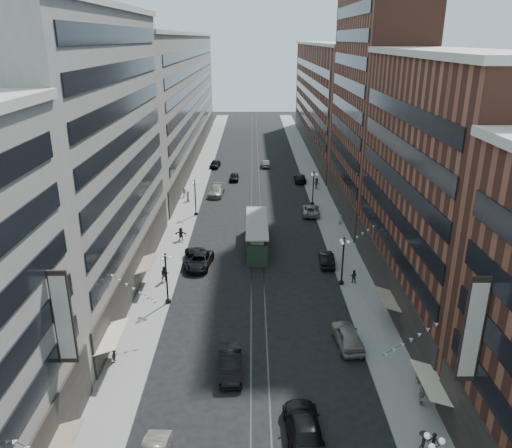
{
  "coord_description": "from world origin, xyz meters",
  "views": [
    {
      "loc": [
        -0.53,
        -16.98,
        25.51
      ],
      "look_at": [
        -0.15,
        37.9,
        5.0
      ],
      "focal_mm": 35.0,
      "sensor_mm": 36.0,
      "label": 1
    }
  ],
  "objects_px": {
    "pedestrian_2": "(165,274)",
    "pedestrian_extra_1": "(418,372)",
    "car_7": "(195,258)",
    "pedestrian_9": "(317,184)",
    "streetcar": "(257,236)",
    "pedestrian_extra_0": "(114,354)",
    "lamppost_se_far": "(343,259)",
    "car_10": "(327,259)",
    "car_11": "(311,210)",
    "car_13": "(234,177)",
    "car_9": "(215,164)",
    "pedestrian_3": "(423,441)",
    "lamppost_sw_mid": "(195,196)",
    "pedestrian_6": "(184,192)",
    "pedestrian_5": "(181,234)",
    "car_6": "(303,426)",
    "pedestrian_4": "(422,394)",
    "car_14": "(266,164)",
    "lamppost_se_mid": "(313,187)",
    "car_4": "(347,336)",
    "car_2": "(200,261)",
    "car_8": "(216,191)",
    "lamppost_sw_far": "(166,277)",
    "pedestrian_7": "(354,276)",
    "car_5": "(230,363)",
    "pedestrian_8": "(340,220)",
    "car_12": "(300,178)"
  },
  "relations": [
    {
      "from": "streetcar",
      "to": "pedestrian_extra_1",
      "type": "relative_size",
      "value": 6.82
    },
    {
      "from": "car_11",
      "to": "pedestrian_extra_1",
      "type": "distance_m",
      "value": 40.19
    },
    {
      "from": "pedestrian_3",
      "to": "pedestrian_9",
      "type": "bearing_deg",
      "value": -146.35
    },
    {
      "from": "car_7",
      "to": "pedestrian_7",
      "type": "bearing_deg",
      "value": -21.55
    },
    {
      "from": "lamppost_se_mid",
      "to": "pedestrian_4",
      "type": "distance_m",
      "value": 47.37
    },
    {
      "from": "car_10",
      "to": "car_13",
      "type": "bearing_deg",
      "value": -69.81
    },
    {
      "from": "car_4",
      "to": "pedestrian_extra_0",
      "type": "distance_m",
      "value": 20.04
    },
    {
      "from": "lamppost_se_far",
      "to": "pedestrian_4",
      "type": "distance_m",
      "value": 19.54
    },
    {
      "from": "lamppost_sw_mid",
      "to": "car_4",
      "type": "bearing_deg",
      "value": -63.7
    },
    {
      "from": "car_14",
      "to": "pedestrian_extra_0",
      "type": "height_order",
      "value": "pedestrian_extra_0"
    },
    {
      "from": "lamppost_se_far",
      "to": "car_10",
      "type": "distance_m",
      "value": 5.86
    },
    {
      "from": "pedestrian_2",
      "to": "lamppost_sw_mid",
      "type": "bearing_deg",
      "value": 69.42
    },
    {
      "from": "pedestrian_3",
      "to": "pedestrian_5",
      "type": "distance_m",
      "value": 41.83
    },
    {
      "from": "car_8",
      "to": "pedestrian_8",
      "type": "distance_m",
      "value": 24.24
    },
    {
      "from": "car_6",
      "to": "pedestrian_4",
      "type": "height_order",
      "value": "pedestrian_4"
    },
    {
      "from": "pedestrian_2",
      "to": "pedestrian_3",
      "type": "bearing_deg",
      "value": -67.28
    },
    {
      "from": "car_2",
      "to": "pedestrian_3",
      "type": "distance_m",
      "value": 33.25
    },
    {
      "from": "car_6",
      "to": "car_9",
      "type": "height_order",
      "value": "car_6"
    },
    {
      "from": "car_7",
      "to": "car_8",
      "type": "bearing_deg",
      "value": 83.29
    },
    {
      "from": "lamppost_se_far",
      "to": "car_4",
      "type": "bearing_deg",
      "value": -97.06
    },
    {
      "from": "lamppost_se_far",
      "to": "car_14",
      "type": "height_order",
      "value": "lamppost_se_far"
    },
    {
      "from": "pedestrian_extra_1",
      "to": "pedestrian_extra_0",
      "type": "bearing_deg",
      "value": -84.16
    },
    {
      "from": "pedestrian_3",
      "to": "pedestrian_4",
      "type": "xyz_separation_m",
      "value": [
        1.34,
        4.37,
        0.15
      ]
    },
    {
      "from": "lamppost_sw_mid",
      "to": "car_8",
      "type": "relative_size",
      "value": 0.96
    },
    {
      "from": "lamppost_sw_mid",
      "to": "car_12",
      "type": "distance_m",
      "value": 25.93
    },
    {
      "from": "pedestrian_2",
      "to": "pedestrian_5",
      "type": "distance_m",
      "value": 12.14
    },
    {
      "from": "car_9",
      "to": "streetcar",
      "type": "bearing_deg",
      "value": -71.88
    },
    {
      "from": "car_11",
      "to": "car_13",
      "type": "xyz_separation_m",
      "value": [
        -12.44,
        19.74,
        -0.06
      ]
    },
    {
      "from": "pedestrian_4",
      "to": "pedestrian_extra_1",
      "type": "distance_m",
      "value": 2.65
    },
    {
      "from": "pedestrian_7",
      "to": "pedestrian_3",
      "type": "bearing_deg",
      "value": 105.68
    },
    {
      "from": "car_13",
      "to": "pedestrian_5",
      "type": "bearing_deg",
      "value": -100.6
    },
    {
      "from": "car_4",
      "to": "pedestrian_extra_0",
      "type": "xyz_separation_m",
      "value": [
        -19.88,
        -2.53,
        0.02
      ]
    },
    {
      "from": "streetcar",
      "to": "pedestrian_2",
      "type": "xyz_separation_m",
      "value": [
        -10.27,
        -10.13,
        -0.52
      ]
    },
    {
      "from": "streetcar",
      "to": "pedestrian_extra_0",
      "type": "relative_size",
      "value": 8.15
    },
    {
      "from": "pedestrian_2",
      "to": "pedestrian_extra_1",
      "type": "distance_m",
      "value": 28.46
    },
    {
      "from": "car_8",
      "to": "lamppost_sw_far",
      "type": "bearing_deg",
      "value": -89.23
    },
    {
      "from": "car_5",
      "to": "car_14",
      "type": "relative_size",
      "value": 1.21
    },
    {
      "from": "pedestrian_3",
      "to": "pedestrian_6",
      "type": "xyz_separation_m",
      "value": [
        -22.63,
        55.76,
        0.04
      ]
    },
    {
      "from": "lamppost_sw_mid",
      "to": "pedestrian_6",
      "type": "relative_size",
      "value": 3.4
    },
    {
      "from": "lamppost_sw_mid",
      "to": "lamppost_se_far",
      "type": "bearing_deg",
      "value": -51.34
    },
    {
      "from": "lamppost_sw_far",
      "to": "car_5",
      "type": "height_order",
      "value": "lamppost_sw_far"
    },
    {
      "from": "lamppost_se_mid",
      "to": "car_10",
      "type": "height_order",
      "value": "lamppost_se_mid"
    },
    {
      "from": "lamppost_sw_mid",
      "to": "car_11",
      "type": "bearing_deg",
      "value": 1.13
    },
    {
      "from": "lamppost_sw_mid",
      "to": "car_2",
      "type": "xyz_separation_m",
      "value": [
        2.38,
        -18.24,
        -2.32
      ]
    },
    {
      "from": "car_7",
      "to": "pedestrian_9",
      "type": "height_order",
      "value": "pedestrian_9"
    },
    {
      "from": "car_10",
      "to": "car_11",
      "type": "xyz_separation_m",
      "value": [
        0.11,
        18.05,
        -0.0
      ]
    },
    {
      "from": "lamppost_se_far",
      "to": "pedestrian_6",
      "type": "relative_size",
      "value": 3.4
    },
    {
      "from": "car_14",
      "to": "lamppost_sw_mid",
      "type": "bearing_deg",
      "value": 67.28
    },
    {
      "from": "car_2",
      "to": "pedestrian_extra_1",
      "type": "xyz_separation_m",
      "value": [
        19.17,
        -21.41,
        0.29
      ]
    },
    {
      "from": "car_4",
      "to": "car_6",
      "type": "xyz_separation_m",
      "value": [
        -4.93,
        -10.79,
        -0.04
      ]
    }
  ]
}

